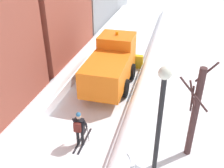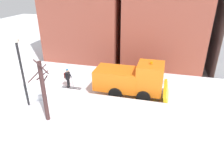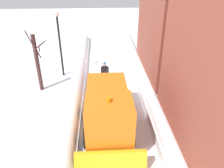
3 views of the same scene
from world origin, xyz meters
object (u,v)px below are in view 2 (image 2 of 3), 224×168
traffic_light_pole (86,44)px  plow_truck (132,79)px  skier (68,77)px  street_lamp (21,64)px  bare_tree_near (44,91)px

traffic_light_pole → plow_truck: bearing=54.1°
traffic_light_pole → skier: bearing=-3.9°
traffic_light_pole → street_lamp: (7.41, -1.97, 0.38)m
plow_truck → bare_tree_near: bare_tree_near is taller
street_lamp → bare_tree_near: street_lamp is taller
skier → bare_tree_near: bearing=8.3°
plow_truck → street_lamp: bearing=-64.8°
plow_truck → traffic_light_pole: bearing=-125.9°
traffic_light_pole → street_lamp: street_lamp is taller
skier → street_lamp: bearing=-26.1°
traffic_light_pole → street_lamp: bearing=-14.9°
plow_truck → traffic_light_pole: traffic_light_pole is taller
traffic_light_pole → bare_tree_near: 8.73m
skier → traffic_light_pole: traffic_light_pole is taller
skier → street_lamp: street_lamp is taller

